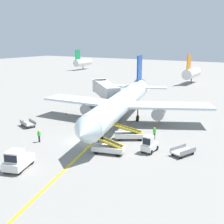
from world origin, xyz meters
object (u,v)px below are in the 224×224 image
Objects in this scene: baggage_cart_empty_trailing at (183,151)px; safety_cone_nose_left at (66,114)px; pushback_tug at (17,160)px; safety_cone_wingtip_right at (89,129)px; baggage_tug_near_wing at (149,145)px; belt_loader_forward_hold at (128,134)px; airliner at (123,102)px; ground_crew_marshaller at (154,133)px; safety_cone_nose_right at (120,112)px; belt_loader_aft_hold at (107,147)px; jet_bridge at (104,89)px; baggage_cart_loaded at (28,123)px; safety_cone_wingtip_left at (159,121)px; ground_crew_wing_walker at (39,135)px.

baggage_cart_empty_trailing is 24.88m from safety_cone_nose_left.
pushback_tug reaches higher than safety_cone_wingtip_right.
baggage_tug_near_wing is 3.99m from baggage_cart_empty_trailing.
belt_loader_forward_hold is at bearing -2.90° from safety_cone_wingtip_right.
pushback_tug is 22.49m from safety_cone_nose_left.
baggage_cart_empty_trailing is at bearing -33.07° from airliner.
ground_crew_marshaller is 3.86× the size of safety_cone_nose_right.
baggage_tug_near_wing is 1.43× the size of ground_crew_marshaller.
belt_loader_forward_hold and belt_loader_aft_hold have the same top height.
baggage_tug_near_wing is at bearing -46.33° from airliner.
belt_loader_forward_hold is 11.14× the size of safety_cone_nose_left.
baggage_tug_near_wing is (18.09, -17.93, -2.62)m from jet_bridge.
pushback_tug reaches higher than safety_cone_nose_left.
ground_crew_marshaller is (-5.10, 3.38, 0.44)m from baggage_cart_empty_trailing.
baggage_cart_empty_trailing is at bearing 3.16° from baggage_cart_loaded.
baggage_cart_empty_trailing is at bearing -10.65° from belt_loader_forward_hold.
pushback_tug is 1.06× the size of baggage_cart_loaded.
jet_bridge is 6.40× the size of ground_crew_marshaller.
belt_loader_forward_hold is (-4.32, 2.67, -0.15)m from baggage_tug_near_wing.
ground_crew_marshaller is (7.81, -5.03, -2.51)m from airliner.
safety_cone_nose_left is at bearing 168.42° from ground_crew_marshaller.
safety_cone_wingtip_right is at bearing -125.59° from safety_cone_wingtip_left.
ground_crew_marshaller is at bearing 69.63° from belt_loader_aft_hold.
pushback_tug is (-0.57, -21.16, -2.42)m from airliner.
belt_loader_aft_hold reaches higher than pushback_tug.
baggage_cart_loaded is 8.61× the size of safety_cone_wingtip_left.
safety_cone_nose_left is (-20.01, 8.35, -0.71)m from baggage_tug_near_wing.
jet_bridge is (-8.97, 8.38, 0.12)m from airliner.
belt_loader_aft_hold is (-4.09, -2.98, -0.15)m from baggage_tug_near_wing.
pushback_tug is 18.18m from ground_crew_marshaller.
safety_cone_wingtip_right is (2.78, 7.43, -0.69)m from ground_crew_wing_walker.
safety_cone_nose_left is at bearing 149.15° from safety_cone_wingtip_right.
pushback_tug is at bearing -117.45° from ground_crew_marshaller.
baggage_cart_empty_trailing reaches higher than safety_cone_nose_left.
baggage_cart_empty_trailing is (7.89, 4.12, -0.31)m from belt_loader_aft_hold.
ground_crew_wing_walker is 3.86× the size of safety_cone_nose_right.
baggage_cart_loaded reaches higher than safety_cone_wingtip_left.
baggage_cart_loaded is at bearing 170.42° from belt_loader_aft_hold.
ground_crew_wing_walker reaches higher than safety_cone_nose_right.
belt_loader_forward_hold is at bearing -19.93° from safety_cone_nose_left.
baggage_tug_near_wing is at bearing 50.16° from pushback_tug.
ground_crew_wing_walker is 18.96m from safety_cone_nose_right.
ground_crew_wing_walker is at bearing -94.15° from safety_cone_nose_right.
belt_loader_forward_hold is 11.14× the size of safety_cone_wingtip_right.
belt_loader_forward_hold is at bearing 169.35° from baggage_cart_empty_trailing.
pushback_tug is 15.74m from baggage_cart_loaded.
safety_cone_nose_right is at bearing 140.65° from baggage_cart_empty_trailing.
airliner is 6.75× the size of belt_loader_aft_hold.
belt_loader_aft_hold is at bearing -9.58° from baggage_cart_loaded.
safety_cone_wingtip_right is at bearing 164.78° from baggage_tug_near_wing.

